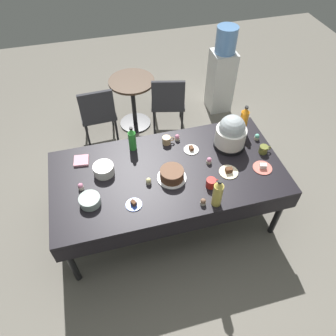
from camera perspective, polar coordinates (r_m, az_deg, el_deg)
name	(u,v)px	position (r m, az deg, el deg)	size (l,w,h in m)	color
ground	(168,216)	(3.61, 0.00, -8.54)	(9.00, 9.00, 0.00)	slate
potluck_table	(168,176)	(3.06, 0.00, -1.40)	(2.20, 1.10, 0.75)	black
frosted_layer_cake	(172,175)	(2.92, 0.70, -1.18)	(0.27, 0.27, 0.11)	silver
slow_cooker	(231,133)	(3.20, 11.23, 6.13)	(0.32, 0.32, 0.37)	black
glass_salad_bowl	(90,201)	(2.83, -13.83, -5.68)	(0.19, 0.19, 0.08)	#B2C6BC
ceramic_snack_bowl	(104,170)	(3.02, -11.46, -0.28)	(0.19, 0.19, 0.10)	silver
dessert_plate_cobalt	(134,204)	(2.78, -6.16, -6.46)	(0.14, 0.14, 0.05)	#2D4CB2
dessert_plate_white	(191,149)	(3.21, 4.19, 3.36)	(0.15, 0.15, 0.04)	white
dessert_plate_coral	(263,167)	(3.16, 16.59, 0.13)	(0.18, 0.18, 0.05)	#E07266
dessert_plate_cream	(229,171)	(3.05, 10.82, -0.61)	(0.18, 0.18, 0.06)	beige
cupcake_vanilla	(177,137)	(3.30, 1.65, 5.50)	(0.05, 0.05, 0.07)	beige
cupcake_rose	(81,186)	(2.96, -15.38, -3.18)	(0.05, 0.05, 0.07)	beige
cupcake_mint	(209,161)	(3.09, 7.37, 1.33)	(0.05, 0.05, 0.07)	beige
cupcake_lemon	(149,181)	(2.90, -3.51, -2.36)	(0.05, 0.05, 0.07)	beige
cupcake_berry	(257,137)	(3.43, 15.64, 5.40)	(0.05, 0.05, 0.07)	beige
cupcake_cocoa	(203,202)	(2.77, 6.31, -6.05)	(0.05, 0.05, 0.07)	beige
soda_bottle_ginger_ale	(218,193)	(2.70, 8.90, -4.51)	(0.08, 0.08, 0.31)	gold
soda_bottle_orange_juice	(244,120)	(3.42, 13.44, 8.37)	(0.08, 0.08, 0.32)	orange
soda_bottle_lime_soda	(132,139)	(3.16, -6.44, 5.16)	(0.08, 0.08, 0.27)	green
coffee_mug_olive	(264,149)	(3.30, 16.78, 3.23)	(0.12, 0.09, 0.08)	olive
coffee_mug_red	(211,183)	(2.89, 7.75, -2.67)	(0.13, 0.09, 0.09)	#B2231E
coffee_mug_tan	(167,140)	(3.25, -0.23, 5.00)	(0.12, 0.09, 0.08)	tan
paper_napkin_stack	(81,161)	(3.20, -15.27, 1.29)	(0.14, 0.14, 0.02)	pink
maroon_chair_left	(98,111)	(4.21, -12.51, 9.94)	(0.46, 0.46, 0.85)	#333338
maroon_chair_right	(168,100)	(4.30, 0.01, 12.13)	(0.53, 0.53, 0.85)	#333338
round_cafe_table	(133,95)	(4.41, -6.34, 12.93)	(0.60, 0.60, 0.72)	#473323
water_cooler	(222,73)	(4.72, 9.61, 16.47)	(0.32, 0.32, 1.24)	silver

